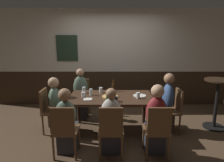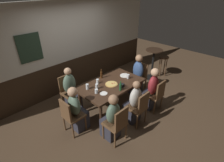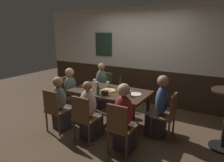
# 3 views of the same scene
# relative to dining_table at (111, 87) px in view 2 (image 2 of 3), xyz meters

# --- Properties ---
(ground_plane) EXTENTS (12.00, 12.00, 0.00)m
(ground_plane) POSITION_rel_dining_table_xyz_m (0.00, 0.00, -0.66)
(ground_plane) COLOR #4C3826
(wall_back) EXTENTS (6.40, 0.13, 2.60)m
(wall_back) POSITION_rel_dining_table_xyz_m (-0.01, 1.65, 0.64)
(wall_back) COLOR #332316
(wall_back) RESTS_ON ground_plane
(dining_table) EXTENTS (1.65, 0.94, 0.74)m
(dining_table) POSITION_rel_dining_table_xyz_m (0.00, 0.00, 0.00)
(dining_table) COLOR #382316
(dining_table) RESTS_ON ground_plane
(chair_left_far) EXTENTS (0.40, 0.40, 0.88)m
(chair_left_far) POSITION_rel_dining_table_xyz_m (-0.73, 0.89, -0.16)
(chair_left_far) COLOR brown
(chair_left_far) RESTS_ON ground_plane
(chair_mid_near) EXTENTS (0.40, 0.40, 0.88)m
(chair_mid_near) POSITION_rel_dining_table_xyz_m (0.00, -0.89, -0.16)
(chair_mid_near) COLOR brown
(chair_mid_near) RESTS_ON ground_plane
(chair_head_west) EXTENTS (0.40, 0.40, 0.88)m
(chair_head_west) POSITION_rel_dining_table_xyz_m (-1.24, 0.00, -0.16)
(chair_head_west) COLOR brown
(chair_head_west) RESTS_ON ground_plane
(chair_right_near) EXTENTS (0.40, 0.40, 0.88)m
(chair_right_near) POSITION_rel_dining_table_xyz_m (0.73, -0.89, -0.16)
(chair_right_near) COLOR brown
(chair_right_near) RESTS_ON ground_plane
(chair_head_east) EXTENTS (0.40, 0.40, 0.88)m
(chair_head_east) POSITION_rel_dining_table_xyz_m (1.24, 0.00, -0.16)
(chair_head_east) COLOR brown
(chair_head_east) RESTS_ON ground_plane
(chair_left_near) EXTENTS (0.40, 0.40, 0.88)m
(chair_left_near) POSITION_rel_dining_table_xyz_m (-0.73, -0.89, -0.16)
(chair_left_near) COLOR brown
(chair_left_near) RESTS_ON ground_plane
(person_left_far) EXTENTS (0.34, 0.37, 1.17)m
(person_left_far) POSITION_rel_dining_table_xyz_m (-0.73, 0.72, -0.17)
(person_left_far) COLOR #2D2D38
(person_left_far) RESTS_ON ground_plane
(person_mid_near) EXTENTS (0.34, 0.37, 1.12)m
(person_mid_near) POSITION_rel_dining_table_xyz_m (0.00, -0.72, -0.19)
(person_mid_near) COLOR #2D2D38
(person_mid_near) RESTS_ON ground_plane
(person_head_west) EXTENTS (0.37, 0.34, 1.13)m
(person_head_west) POSITION_rel_dining_table_xyz_m (-1.08, 0.00, -0.18)
(person_head_west) COLOR #2D2D38
(person_head_west) RESTS_ON ground_plane
(person_right_near) EXTENTS (0.34, 0.37, 1.17)m
(person_right_near) POSITION_rel_dining_table_xyz_m (0.73, -0.72, -0.16)
(person_right_near) COLOR #2D2D38
(person_right_near) RESTS_ON ground_plane
(person_head_east) EXTENTS (0.37, 0.34, 1.21)m
(person_head_east) POSITION_rel_dining_table_xyz_m (1.08, 0.00, -0.14)
(person_head_east) COLOR #2D2D38
(person_head_east) RESTS_ON ground_plane
(person_left_near) EXTENTS (0.34, 0.37, 1.11)m
(person_left_near) POSITION_rel_dining_table_xyz_m (-0.73, -0.72, -0.19)
(person_left_near) COLOR #2D2D38
(person_left_near) RESTS_ON ground_plane
(pizza) EXTENTS (0.31, 0.31, 0.03)m
(pizza) POSITION_rel_dining_table_xyz_m (-0.02, -0.03, 0.09)
(pizza) COLOR tan
(pizza) RESTS_ON dining_table
(beer_glass_half) EXTENTS (0.07, 0.07, 0.12)m
(beer_glass_half) POSITION_rel_dining_table_xyz_m (0.52, -0.12, 0.13)
(beer_glass_half) COLOR silver
(beer_glass_half) RESTS_ON dining_table
(pint_glass_stout) EXTENTS (0.07, 0.07, 0.11)m
(pint_glass_stout) POSITION_rel_dining_table_xyz_m (-0.54, -0.05, 0.13)
(pint_glass_stout) COLOR silver
(pint_glass_stout) RESTS_ON dining_table
(pint_glass_pale) EXTENTS (0.07, 0.07, 0.13)m
(pint_glass_pale) POSITION_rel_dining_table_xyz_m (-0.41, 0.08, 0.14)
(pint_glass_pale) COLOR silver
(pint_glass_pale) RESTS_ON dining_table
(highball_clear) EXTENTS (0.07, 0.07, 0.11)m
(highball_clear) POSITION_rel_dining_table_xyz_m (-0.22, 0.27, 0.13)
(highball_clear) COLOR silver
(highball_clear) RESTS_ON dining_table
(beer_glass_tall) EXTENTS (0.07, 0.07, 0.13)m
(beer_glass_tall) POSITION_rel_dining_table_xyz_m (-0.57, 0.24, 0.14)
(beer_glass_tall) COLOR silver
(beer_glass_tall) RESTS_ON dining_table
(beer_bottle_green) EXTENTS (0.06, 0.06, 0.24)m
(beer_bottle_green) POSITION_rel_dining_table_xyz_m (-0.06, -0.36, 0.17)
(beer_bottle_green) COLOR #194723
(beer_bottle_green) RESTS_ON dining_table
(beer_bottle_brown) EXTENTS (0.06, 0.06, 0.25)m
(beer_bottle_brown) POSITION_rel_dining_table_xyz_m (0.04, 0.41, 0.18)
(beer_bottle_brown) COLOR #42230F
(beer_bottle_brown) RESTS_ON dining_table
(plate_white_large) EXTENTS (0.26, 0.26, 0.01)m
(plate_white_large) POSITION_rel_dining_table_xyz_m (0.57, 0.04, 0.09)
(plate_white_large) COLOR white
(plate_white_large) RESTS_ON dining_table
(plate_white_small) EXTENTS (0.17, 0.17, 0.01)m
(plate_white_small) POSITION_rel_dining_table_xyz_m (-0.44, -0.19, 0.09)
(plate_white_small) COLOR white
(plate_white_small) RESTS_ON dining_table
(condiment_caddy) EXTENTS (0.11, 0.09, 0.09)m
(condiment_caddy) POSITION_rel_dining_table_xyz_m (0.06, -0.30, 0.13)
(condiment_caddy) COLOR black
(condiment_caddy) RESTS_ON dining_table
(side_bar_table) EXTENTS (0.56, 0.56, 1.05)m
(side_bar_table) POSITION_rel_dining_table_xyz_m (2.18, 0.16, -0.04)
(side_bar_table) COLOR black
(side_bar_table) RESTS_ON ground_plane
(bar_stool) EXTENTS (0.34, 0.34, 0.72)m
(bar_stool) POSITION_rel_dining_table_xyz_m (2.63, 0.01, -0.10)
(bar_stool) COLOR #513521
(bar_stool) RESTS_ON ground_plane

